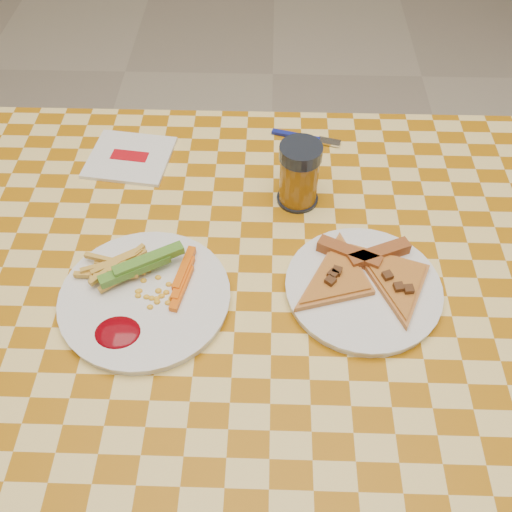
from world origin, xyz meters
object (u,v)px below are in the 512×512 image
Objects in this scene: table at (271,320)px; plate_left at (145,299)px; plate_right at (363,289)px; drink_glass at (299,175)px.

table is 0.20m from plate_left.
plate_right is 1.98× the size of drink_glass.
plate_right reaches higher than table.
drink_glass reaches higher than plate_left.
plate_right is (0.31, 0.03, 0.00)m from plate_left.
plate_left is at bearing -175.18° from plate_right.
table is 5.74× the size of plate_right.
plate_left is 2.14× the size of drink_glass.
table is at bearing -101.78° from drink_glass.
plate_left is 0.31m from drink_glass.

